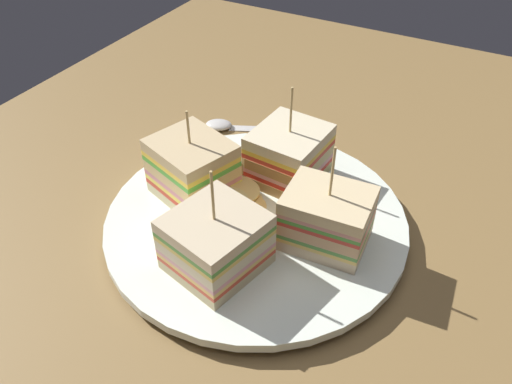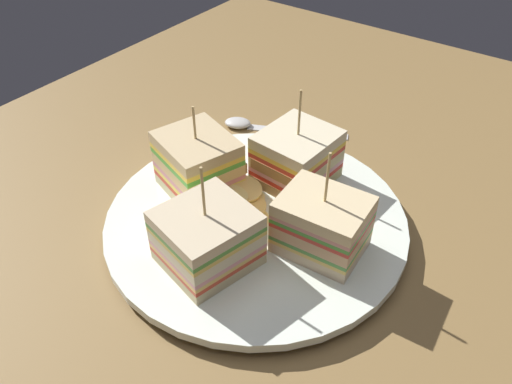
{
  "view_description": "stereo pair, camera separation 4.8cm",
  "coord_description": "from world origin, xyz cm",
  "px_view_note": "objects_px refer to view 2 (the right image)",
  "views": [
    {
      "loc": [
        32.3,
        17.45,
        35.24
      ],
      "look_at": [
        0.0,
        0.0,
        4.66
      ],
      "focal_mm": 35.97,
      "sensor_mm": 36.0,
      "label": 1
    },
    {
      "loc": [
        29.76,
        21.49,
        35.24
      ],
      "look_at": [
        0.0,
        0.0,
        4.66
      ],
      "focal_mm": 35.97,
      "sensor_mm": 36.0,
      "label": 2
    }
  ],
  "objects_px": {
    "plate": "(256,221)",
    "sandwich_wedge_1": "(205,237)",
    "sandwich_wedge_2": "(321,225)",
    "chip_pile": "(244,200)",
    "sandwich_wedge_3": "(299,159)",
    "sandwich_wedge_0": "(200,163)",
    "spoon": "(257,126)"
  },
  "relations": [
    {
      "from": "sandwich_wedge_1",
      "to": "sandwich_wedge_2",
      "type": "bearing_deg",
      "value": -32.45
    },
    {
      "from": "sandwich_wedge_1",
      "to": "sandwich_wedge_2",
      "type": "distance_m",
      "value": 0.1
    },
    {
      "from": "sandwich_wedge_3",
      "to": "spoon",
      "type": "bearing_deg",
      "value": -120.79
    },
    {
      "from": "plate",
      "to": "sandwich_wedge_1",
      "type": "height_order",
      "value": "sandwich_wedge_1"
    },
    {
      "from": "sandwich_wedge_0",
      "to": "sandwich_wedge_2",
      "type": "bearing_deg",
      "value": 17.04
    },
    {
      "from": "sandwich_wedge_0",
      "to": "sandwich_wedge_1",
      "type": "bearing_deg",
      "value": -28.36
    },
    {
      "from": "sandwich_wedge_3",
      "to": "spoon",
      "type": "relative_size",
      "value": 0.71
    },
    {
      "from": "sandwich_wedge_2",
      "to": "chip_pile",
      "type": "height_order",
      "value": "sandwich_wedge_2"
    },
    {
      "from": "sandwich_wedge_0",
      "to": "chip_pile",
      "type": "xyz_separation_m",
      "value": [
        0.0,
        0.06,
        -0.02
      ]
    },
    {
      "from": "sandwich_wedge_0",
      "to": "spoon",
      "type": "xyz_separation_m",
      "value": [
        -0.15,
        -0.03,
        -0.04
      ]
    },
    {
      "from": "plate",
      "to": "chip_pile",
      "type": "bearing_deg",
      "value": -86.05
    },
    {
      "from": "sandwich_wedge_2",
      "to": "chip_pile",
      "type": "bearing_deg",
      "value": -4.16
    },
    {
      "from": "sandwich_wedge_1",
      "to": "sandwich_wedge_2",
      "type": "height_order",
      "value": "sandwich_wedge_2"
    },
    {
      "from": "sandwich_wedge_3",
      "to": "spoon",
      "type": "xyz_separation_m",
      "value": [
        -0.08,
        -0.11,
        -0.04
      ]
    },
    {
      "from": "sandwich_wedge_0",
      "to": "spoon",
      "type": "relative_size",
      "value": 0.65
    },
    {
      "from": "plate",
      "to": "spoon",
      "type": "bearing_deg",
      "value": -144.55
    },
    {
      "from": "sandwich_wedge_1",
      "to": "spoon",
      "type": "relative_size",
      "value": 0.69
    },
    {
      "from": "plate",
      "to": "sandwich_wedge_0",
      "type": "xyz_separation_m",
      "value": [
        -0.0,
        -0.07,
        0.04
      ]
    },
    {
      "from": "chip_pile",
      "to": "sandwich_wedge_2",
      "type": "bearing_deg",
      "value": 89.76
    },
    {
      "from": "sandwich_wedge_3",
      "to": "chip_pile",
      "type": "bearing_deg",
      "value": -8.69
    },
    {
      "from": "chip_pile",
      "to": "sandwich_wedge_3",
      "type": "bearing_deg",
      "value": 166.53
    },
    {
      "from": "sandwich_wedge_0",
      "to": "chip_pile",
      "type": "relative_size",
      "value": 1.4
    },
    {
      "from": "plate",
      "to": "spoon",
      "type": "relative_size",
      "value": 1.96
    },
    {
      "from": "plate",
      "to": "sandwich_wedge_0",
      "type": "distance_m",
      "value": 0.08
    },
    {
      "from": "sandwich_wedge_2",
      "to": "chip_pile",
      "type": "relative_size",
      "value": 1.51
    },
    {
      "from": "sandwich_wedge_3",
      "to": "chip_pile",
      "type": "distance_m",
      "value": 0.08
    },
    {
      "from": "sandwich_wedge_2",
      "to": "spoon",
      "type": "distance_m",
      "value": 0.23
    },
    {
      "from": "sandwich_wedge_2",
      "to": "sandwich_wedge_3",
      "type": "relative_size",
      "value": 0.99
    },
    {
      "from": "sandwich_wedge_2",
      "to": "chip_pile",
      "type": "distance_m",
      "value": 0.09
    },
    {
      "from": "chip_pile",
      "to": "spoon",
      "type": "distance_m",
      "value": 0.18
    },
    {
      "from": "plate",
      "to": "sandwich_wedge_2",
      "type": "xyz_separation_m",
      "value": [
        0.0,
        0.07,
        0.03
      ]
    },
    {
      "from": "plate",
      "to": "chip_pile",
      "type": "xyz_separation_m",
      "value": [
        0.0,
        -0.01,
        0.02
      ]
    }
  ]
}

